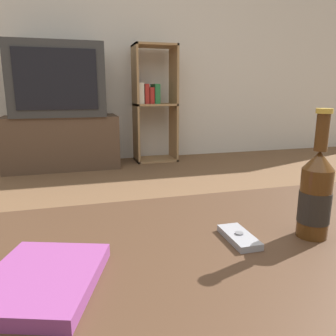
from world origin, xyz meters
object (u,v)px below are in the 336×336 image
bookshelf (153,102)px  table_book (42,280)px  cell_phone (239,237)px  tv_stand (62,142)px  television (58,80)px  beer_bottle (315,194)px

bookshelf → table_book: 2.91m
bookshelf → cell_phone: size_ratio=9.98×
cell_phone → table_book: bearing=-169.8°
tv_stand → television: size_ratio=1.27×
television → bookshelf: size_ratio=0.70×
bookshelf → television: bearing=-174.2°
television → table_book: 2.71m
bookshelf → beer_bottle: 2.75m
tv_stand → cell_phone: (0.44, -2.62, 0.17)m
television → cell_phone: television is taller
tv_stand → table_book: 2.69m
tv_stand → cell_phone: size_ratio=8.83×
television → beer_bottle: 2.73m
beer_bottle → table_book: 0.56m
tv_stand → cell_phone: tv_stand is taller
table_book → beer_bottle: bearing=23.3°
tv_stand → cell_phone: 2.66m
table_book → tv_stand: bearing=110.3°
television → beer_bottle: television is taller
table_book → bookshelf: bearing=92.2°
television → cell_phone: 2.68m
bookshelf → beer_bottle: bookshelf is taller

